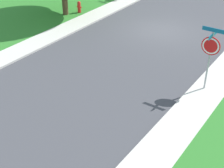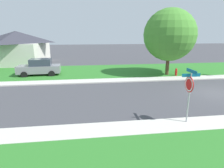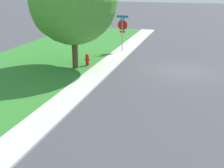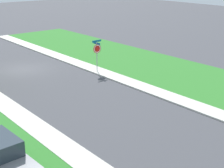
% 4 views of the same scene
% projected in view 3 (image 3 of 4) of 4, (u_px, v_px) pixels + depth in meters
% --- Properties ---
extents(ground_plane, '(120.00, 120.00, 0.00)m').
position_uv_depth(ground_plane, '(181.00, 71.00, 20.52)').
color(ground_plane, '#424247').
extents(sidewalk_east, '(1.40, 56.00, 0.10)m').
position_uv_depth(sidewalk_east, '(1.00, 156.00, 10.66)').
color(sidewalk_east, beige).
rests_on(sidewalk_east, ground).
extents(stop_sign_near_corner, '(0.92, 0.92, 2.77)m').
position_uv_depth(stop_sign_near_corner, '(122.00, 27.00, 25.25)').
color(stop_sign_near_corner, '#9E9EA3').
rests_on(stop_sign_near_corner, ground).
extents(tree_sidewalk_mid, '(5.64, 5.25, 6.80)m').
position_uv_depth(tree_sidewalk_mid, '(70.00, 3.00, 20.08)').
color(tree_sidewalk_mid, '#4C3823').
rests_on(tree_sidewalk_mid, ground).
extents(fire_hydrant, '(0.38, 0.22, 0.83)m').
position_uv_depth(fire_hydrant, '(87.00, 60.00, 21.49)').
color(fire_hydrant, red).
rests_on(fire_hydrant, ground).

